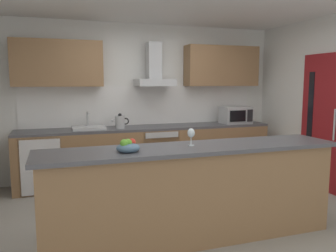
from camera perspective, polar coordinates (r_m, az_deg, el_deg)
The scene contains 15 objects.
ground at distance 4.32m, azimuth 2.85°, elevation -14.92°, with size 5.74×4.93×0.02m, color gray.
wall_back at distance 5.94m, azimuth -4.22°, elevation 4.19°, with size 5.74×0.12×2.60m, color white.
backsplash_tile at distance 5.87m, azimuth -4.04°, elevation 3.47°, with size 4.03×0.02×0.66m, color white.
counter_back at distance 5.68m, azimuth -3.19°, elevation -4.60°, with size 4.17×0.60×0.90m.
counter_island at distance 3.57m, azimuth 4.24°, elevation -11.13°, with size 3.10×0.64×0.99m.
upper_cabinets at distance 5.71m, azimuth -3.70°, elevation 10.19°, with size 4.12×0.32×0.70m.
side_door at distance 5.62m, azimuth 24.44°, elevation 0.57°, with size 0.08×0.85×2.05m.
oven at distance 5.69m, azimuth -1.87°, elevation -4.47°, with size 0.60×0.62×0.80m.
refrigerator at distance 5.47m, azimuth -20.45°, elevation -5.80°, with size 0.58×0.60×0.85m.
microwave at distance 6.15m, azimuth 11.25°, elevation 1.84°, with size 0.50×0.38×0.30m.
sink at distance 5.42m, azimuth -13.18°, elevation -0.25°, with size 0.50×0.40×0.26m.
kettle at distance 5.43m, azimuth -8.04°, elevation 0.71°, with size 0.29×0.15×0.24m.
range_hood at distance 5.70m, azimuth -2.31°, elevation 8.97°, with size 0.62×0.45×0.72m.
wine_glass at distance 3.46m, azimuth 3.89°, elevation -1.28°, with size 0.08×0.08×0.18m.
fruit_bowl at distance 3.18m, azimuth -6.72°, elevation -3.49°, with size 0.22×0.22×0.13m.
Camera 1 is at (-1.47, -3.72, 1.63)m, focal length 36.35 mm.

